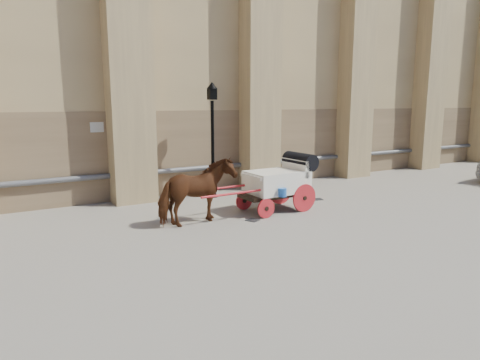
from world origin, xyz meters
TOP-DOWN VIEW (x-y plane):
  - ground at (0.00, 0.00)m, footprint 90.00×90.00m
  - horse at (-0.31, 0.07)m, footprint 2.23×1.24m
  - carriage at (2.57, 0.23)m, footprint 3.98×1.43m
  - street_lamp at (1.62, 2.91)m, footprint 0.37×0.37m
  - drain_grate_near at (1.19, -0.39)m, footprint 0.42×0.42m
  - drain_grate_far at (4.54, 0.73)m, footprint 0.41×0.41m

SIDE VIEW (x-z plane):
  - ground at x=0.00m, z-range 0.00..0.00m
  - drain_grate_near at x=1.19m, z-range 0.00..0.01m
  - drain_grate_far at x=4.54m, z-range 0.00..0.01m
  - horse at x=-0.31m, z-range 0.00..1.79m
  - carriage at x=2.57m, z-range 0.07..1.80m
  - street_lamp at x=1.62m, z-range 0.14..4.10m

